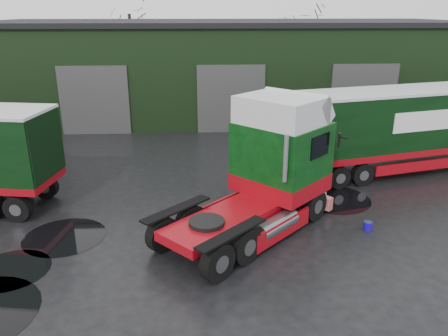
% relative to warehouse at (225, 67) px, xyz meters
% --- Properties ---
extents(ground, '(100.00, 100.00, 0.00)m').
position_rel_warehouse_xyz_m(ground, '(-2.00, -20.00, -3.16)').
color(ground, black).
extents(warehouse, '(32.40, 12.40, 6.30)m').
position_rel_warehouse_xyz_m(warehouse, '(0.00, 0.00, 0.00)').
color(warehouse, black).
rests_on(warehouse, ground).
extents(hero_tractor, '(7.16, 7.09, 4.40)m').
position_rel_warehouse_xyz_m(hero_tractor, '(-0.50, -18.94, -0.96)').
color(hero_tractor, '#08350E').
rests_on(hero_tractor, ground).
extents(lorry_right, '(14.68, 6.03, 3.81)m').
position_rel_warehouse_xyz_m(lorry_right, '(7.08, -13.34, -1.25)').
color(lorry_right, silver).
rests_on(lorry_right, ground).
extents(wash_bucket, '(0.35, 0.35, 0.29)m').
position_rel_warehouse_xyz_m(wash_bucket, '(3.72, -18.87, -3.01)').
color(wash_bucket, '#1607A6').
rests_on(wash_bucket, ground).
extents(tree_back_a, '(4.40, 4.40, 9.50)m').
position_rel_warehouse_xyz_m(tree_back_a, '(-8.00, 10.00, 1.59)').
color(tree_back_a, black).
rests_on(tree_back_a, ground).
extents(tree_back_b, '(4.40, 4.40, 7.50)m').
position_rel_warehouse_xyz_m(tree_back_b, '(8.00, 10.00, 0.59)').
color(tree_back_b, black).
rests_on(tree_back_b, ground).
extents(puddle_0, '(2.25, 2.25, 0.01)m').
position_rel_warehouse_xyz_m(puddle_0, '(-7.38, -20.68, -3.15)').
color(puddle_0, black).
rests_on(puddle_0, ground).
extents(puddle_1, '(2.85, 2.85, 0.01)m').
position_rel_warehouse_xyz_m(puddle_1, '(3.33, -16.31, -3.15)').
color(puddle_1, black).
rests_on(puddle_1, ground).
extents(puddle_4, '(2.67, 2.67, 0.01)m').
position_rel_warehouse_xyz_m(puddle_4, '(-6.38, -18.78, -3.15)').
color(puddle_4, black).
rests_on(puddle_4, ground).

